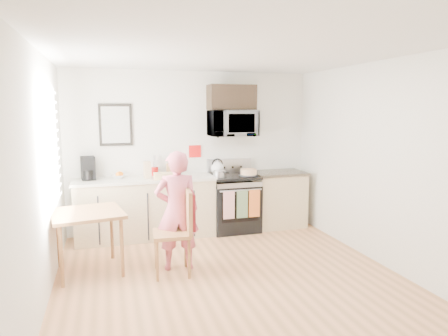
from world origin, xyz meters
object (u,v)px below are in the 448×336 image
object	(u,v)px
person	(177,211)
cake	(249,173)
microwave	(232,123)
chair	(184,220)
dining_table	(88,219)
range	(234,204)

from	to	relation	value
person	cake	bearing A→B (deg)	-134.35
microwave	cake	size ratio (longest dim) A/B	2.40
person	chair	world-z (taller)	person
person	chair	bearing A→B (deg)	112.18
cake	dining_table	bearing A→B (deg)	-157.53
dining_table	cake	xyz separation A→B (m)	(2.44, 1.01, 0.30)
chair	cake	xyz separation A→B (m)	(1.33, 1.37, 0.31)
dining_table	person	bearing A→B (deg)	-10.71
chair	range	bearing A→B (deg)	57.92
range	person	size ratio (longest dim) A/B	0.78
cake	chair	bearing A→B (deg)	-134.05
range	dining_table	distance (m)	2.52
range	chair	xyz separation A→B (m)	(-1.12, -1.50, 0.23)
microwave	person	xyz separation A→B (m)	(-1.18, -1.44, -1.01)
microwave	chair	world-z (taller)	microwave
dining_table	cake	world-z (taller)	cake
microwave	chair	xyz separation A→B (m)	(-1.12, -1.61, -1.09)
microwave	dining_table	xyz separation A→B (m)	(-2.24, -1.24, -1.09)
dining_table	chair	size ratio (longest dim) A/B	0.78
range	chair	distance (m)	1.89
microwave	cake	world-z (taller)	microwave
microwave	range	bearing A→B (deg)	-89.94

